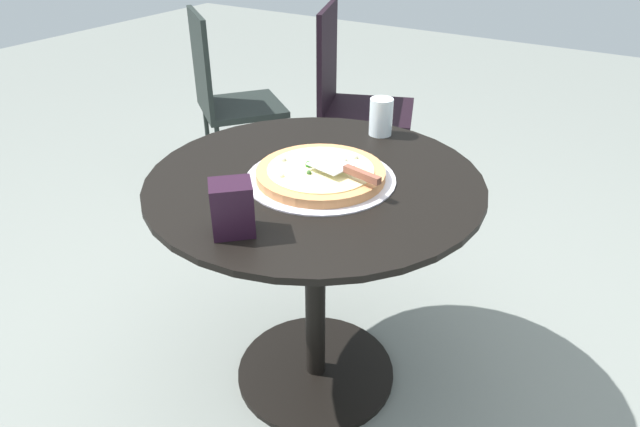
{
  "coord_description": "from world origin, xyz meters",
  "views": [
    {
      "loc": [
        0.73,
        -1.12,
        1.39
      ],
      "look_at": [
        0.02,
        -0.0,
        0.62
      ],
      "focal_mm": 31.38,
      "sensor_mm": 36.0,
      "label": 1
    }
  ],
  "objects_px": {
    "pizza_on_tray": "(320,174)",
    "patio_chair_near": "(351,93)",
    "patio_table": "(315,241)",
    "pizza_server": "(347,170)",
    "patio_chair_far": "(225,92)",
    "napkin_dispenser": "(232,208)",
    "drinking_cup": "(381,117)"
  },
  "relations": [
    {
      "from": "pizza_on_tray",
      "to": "patio_chair_near",
      "type": "relative_size",
      "value": 0.43
    },
    {
      "from": "patio_table",
      "to": "pizza_server",
      "type": "relative_size",
      "value": 4.19
    },
    {
      "from": "pizza_on_tray",
      "to": "pizza_server",
      "type": "xyz_separation_m",
      "value": [
        0.08,
        -0.01,
        0.04
      ]
    },
    {
      "from": "pizza_server",
      "to": "patio_chair_far",
      "type": "distance_m",
      "value": 1.57
    },
    {
      "from": "pizza_on_tray",
      "to": "napkin_dispenser",
      "type": "height_order",
      "value": "napkin_dispenser"
    },
    {
      "from": "drinking_cup",
      "to": "patio_table",
      "type": "bearing_deg",
      "value": -91.67
    },
    {
      "from": "pizza_on_tray",
      "to": "patio_chair_near",
      "type": "distance_m",
      "value": 1.34
    },
    {
      "from": "patio_table",
      "to": "pizza_on_tray",
      "type": "xyz_separation_m",
      "value": [
        0.02,
        -0.0,
        0.22
      ]
    },
    {
      "from": "pizza_server",
      "to": "patio_chair_near",
      "type": "relative_size",
      "value": 0.23
    },
    {
      "from": "pizza_server",
      "to": "patio_chair_near",
      "type": "bearing_deg",
      "value": 118.8
    },
    {
      "from": "patio_table",
      "to": "pizza_server",
      "type": "height_order",
      "value": "pizza_server"
    },
    {
      "from": "patio_chair_near",
      "to": "patio_chair_far",
      "type": "height_order",
      "value": "patio_chair_near"
    },
    {
      "from": "drinking_cup",
      "to": "patio_chair_near",
      "type": "bearing_deg",
      "value": 124.47
    },
    {
      "from": "drinking_cup",
      "to": "patio_chair_near",
      "type": "distance_m",
      "value": 1.03
    },
    {
      "from": "patio_table",
      "to": "drinking_cup",
      "type": "height_order",
      "value": "drinking_cup"
    },
    {
      "from": "napkin_dispenser",
      "to": "patio_chair_far",
      "type": "relative_size",
      "value": 0.14
    },
    {
      "from": "drinking_cup",
      "to": "napkin_dispenser",
      "type": "height_order",
      "value": "napkin_dispenser"
    },
    {
      "from": "drinking_cup",
      "to": "patio_chair_near",
      "type": "xyz_separation_m",
      "value": [
        -0.57,
        0.82,
        -0.25
      ]
    },
    {
      "from": "napkin_dispenser",
      "to": "patio_chair_near",
      "type": "relative_size",
      "value": 0.13
    },
    {
      "from": "patio_chair_far",
      "to": "pizza_on_tray",
      "type": "bearing_deg",
      "value": -38.96
    },
    {
      "from": "patio_table",
      "to": "patio_chair_near",
      "type": "distance_m",
      "value": 1.31
    },
    {
      "from": "pizza_on_tray",
      "to": "drinking_cup",
      "type": "relative_size",
      "value": 3.48
    },
    {
      "from": "pizza_on_tray",
      "to": "patio_chair_near",
      "type": "xyz_separation_m",
      "value": [
        -0.57,
        1.19,
        -0.21
      ]
    },
    {
      "from": "pizza_on_tray",
      "to": "patio_chair_near",
      "type": "bearing_deg",
      "value": 115.73
    },
    {
      "from": "patio_chair_near",
      "to": "patio_table",
      "type": "bearing_deg",
      "value": -64.95
    },
    {
      "from": "patio_chair_near",
      "to": "pizza_on_tray",
      "type": "bearing_deg",
      "value": -64.27
    },
    {
      "from": "pizza_on_tray",
      "to": "pizza_server",
      "type": "height_order",
      "value": "pizza_server"
    },
    {
      "from": "drinking_cup",
      "to": "pizza_on_tray",
      "type": "bearing_deg",
      "value": -88.71
    },
    {
      "from": "patio_chair_near",
      "to": "drinking_cup",
      "type": "bearing_deg",
      "value": -55.53
    },
    {
      "from": "drinking_cup",
      "to": "patio_chair_near",
      "type": "height_order",
      "value": "patio_chair_near"
    },
    {
      "from": "patio_table",
      "to": "patio_chair_near",
      "type": "bearing_deg",
      "value": 115.05
    },
    {
      "from": "napkin_dispenser",
      "to": "patio_chair_near",
      "type": "bearing_deg",
      "value": 66.27
    }
  ]
}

